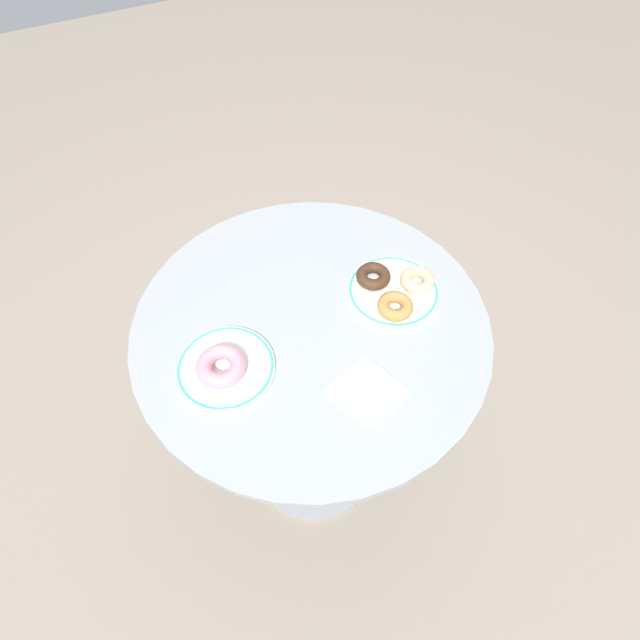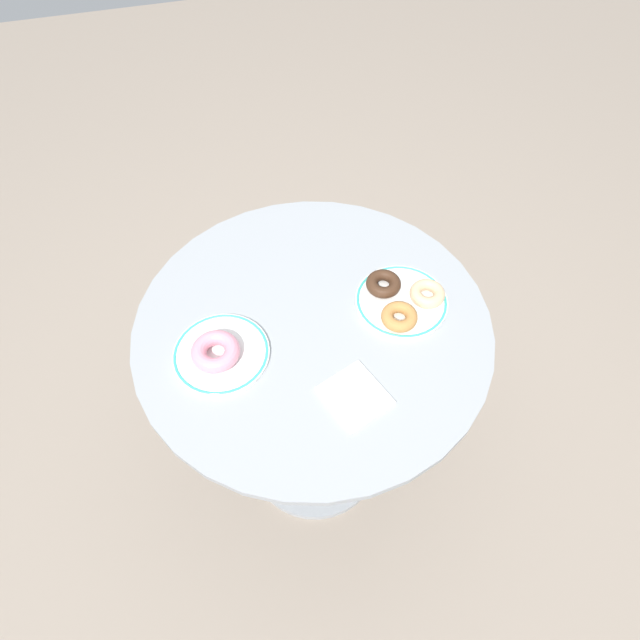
% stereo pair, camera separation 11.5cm
% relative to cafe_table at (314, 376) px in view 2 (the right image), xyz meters
% --- Properties ---
extents(ground_plane, '(7.00, 7.00, 0.02)m').
position_rel_cafe_table_xyz_m(ground_plane, '(0.00, 0.00, -0.54)').
color(ground_plane, gray).
extents(cafe_table, '(0.80, 0.80, 0.76)m').
position_rel_cafe_table_xyz_m(cafe_table, '(0.00, 0.00, 0.00)').
color(cafe_table, '#999EA3').
rests_on(cafe_table, ground).
extents(plate_left, '(0.21, 0.21, 0.01)m').
position_rel_cafe_table_xyz_m(plate_left, '(-0.21, -0.03, 0.24)').
color(plate_left, white).
rests_on(plate_left, cafe_table).
extents(plate_right, '(0.21, 0.21, 0.01)m').
position_rel_cafe_table_xyz_m(plate_right, '(0.21, -0.00, 0.24)').
color(plate_right, white).
rests_on(plate_right, cafe_table).
extents(donut_pink_frosted, '(0.13, 0.13, 0.03)m').
position_rel_cafe_table_xyz_m(donut_pink_frosted, '(-0.22, -0.04, 0.27)').
color(donut_pink_frosted, pink).
rests_on(donut_pink_frosted, plate_left).
extents(donut_glazed, '(0.11, 0.11, 0.03)m').
position_rel_cafe_table_xyz_m(donut_glazed, '(0.27, -0.01, 0.26)').
color(donut_glazed, '#E0B789').
rests_on(donut_glazed, plate_right).
extents(donut_chocolate, '(0.11, 0.11, 0.03)m').
position_rel_cafe_table_xyz_m(donut_chocolate, '(0.18, 0.05, 0.26)').
color(donut_chocolate, '#422819').
rests_on(donut_chocolate, plate_right).
extents(donut_old_fashioned, '(0.11, 0.11, 0.03)m').
position_rel_cafe_table_xyz_m(donut_old_fashioned, '(0.18, -0.05, 0.26)').
color(donut_old_fashioned, '#BC7F42').
rests_on(donut_old_fashioned, plate_right).
extents(paper_napkin, '(0.15, 0.15, 0.01)m').
position_rel_cafe_table_xyz_m(paper_napkin, '(0.03, -0.20, 0.24)').
color(paper_napkin, white).
rests_on(paper_napkin, cafe_table).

